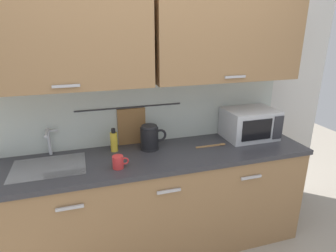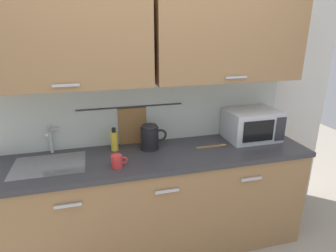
# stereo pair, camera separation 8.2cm
# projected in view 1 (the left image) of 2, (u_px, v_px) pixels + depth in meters

# --- Properties ---
(counter_unit) EXTENTS (2.53, 0.64, 0.90)m
(counter_unit) POSITION_uv_depth(u_px,v_px,m) (157.00, 201.00, 2.45)
(counter_unit) COLOR #997047
(counter_unit) RESTS_ON ground
(back_wall_assembly) EXTENTS (3.70, 0.41, 2.50)m
(back_wall_assembly) POSITION_uv_depth(u_px,v_px,m) (149.00, 73.00, 2.31)
(back_wall_assembly) COLOR silver
(back_wall_assembly) RESTS_ON ground
(sink_faucet) EXTENTS (0.09, 0.17, 0.22)m
(sink_faucet) POSITION_uv_depth(u_px,v_px,m) (49.00, 139.00, 2.24)
(sink_faucet) COLOR #B2B5BA
(sink_faucet) RESTS_ON counter_unit
(microwave) EXTENTS (0.46, 0.35, 0.27)m
(microwave) POSITION_uv_depth(u_px,v_px,m) (250.00, 124.00, 2.61)
(microwave) COLOR silver
(microwave) RESTS_ON counter_unit
(electric_kettle) EXTENTS (0.23, 0.16, 0.21)m
(electric_kettle) POSITION_uv_depth(u_px,v_px,m) (150.00, 138.00, 2.38)
(electric_kettle) COLOR black
(electric_kettle) RESTS_ON counter_unit
(dish_soap_bottle) EXTENTS (0.06, 0.06, 0.20)m
(dish_soap_bottle) POSITION_uv_depth(u_px,v_px,m) (114.00, 141.00, 2.34)
(dish_soap_bottle) COLOR yellow
(dish_soap_bottle) RESTS_ON counter_unit
(mug_near_sink) EXTENTS (0.12, 0.08, 0.09)m
(mug_near_sink) POSITION_uv_depth(u_px,v_px,m) (118.00, 162.00, 2.06)
(mug_near_sink) COLOR red
(mug_near_sink) RESTS_ON counter_unit
(wooden_spoon) EXTENTS (0.28, 0.04, 0.01)m
(wooden_spoon) POSITION_uv_depth(u_px,v_px,m) (215.00, 145.00, 2.46)
(wooden_spoon) COLOR #9E7042
(wooden_spoon) RESTS_ON counter_unit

